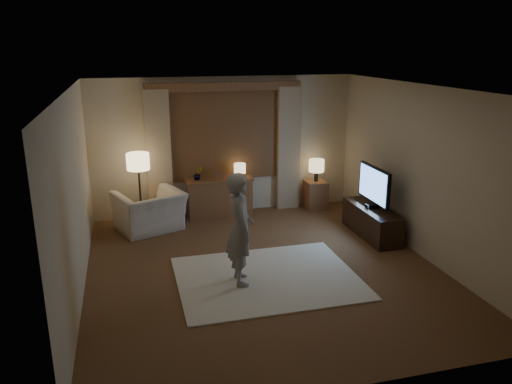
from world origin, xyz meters
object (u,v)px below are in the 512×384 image
object	(u,v)px
tv_stand	(372,222)
person	(240,229)
side_table	(315,195)
sideboard	(220,198)
armchair	(150,211)

from	to	relation	value
tv_stand	person	xyz separation A→B (m)	(-2.57, -1.15, 0.54)
side_table	tv_stand	distance (m)	1.68
sideboard	side_table	distance (m)	1.93
armchair	side_table	size ratio (longest dim) A/B	1.92
armchair	person	size ratio (longest dim) A/B	0.70
side_table	tv_stand	xyz separation A→B (m)	(0.39, -1.64, -0.03)
tv_stand	person	bearing A→B (deg)	-155.90
armchair	tv_stand	size ratio (longest dim) A/B	0.77
side_table	person	distance (m)	3.58
tv_stand	person	size ratio (longest dim) A/B	0.90
side_table	person	bearing A→B (deg)	-128.12
sideboard	armchair	size ratio (longest dim) A/B	1.11
sideboard	person	size ratio (longest dim) A/B	0.77
sideboard	armchair	bearing A→B (deg)	-161.34
sideboard	side_table	bearing A→B (deg)	-1.48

